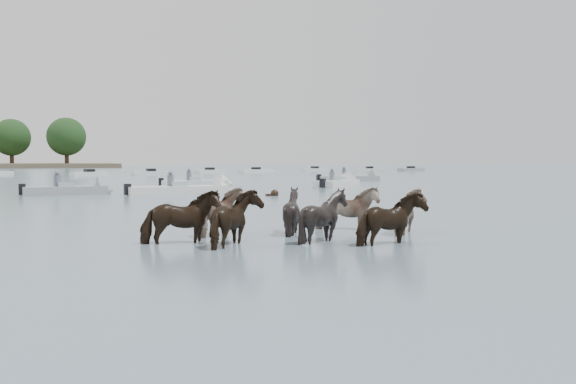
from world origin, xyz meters
name	(u,v)px	position (x,y,z in m)	size (l,w,h in m)	color
ground	(373,239)	(0.00, 0.00, 0.00)	(400.00, 400.00, 0.00)	slate
pony_herd	(299,219)	(-1.58, 0.93, 0.48)	(7.83, 4.65, 1.54)	black
swimming_pony	(274,194)	(4.15, 18.15, 0.10)	(0.72, 0.44, 0.44)	black
motorboat_a	(79,190)	(-5.57, 23.43, 0.23)	(5.09, 1.99, 1.92)	gray
motorboat_b	(192,190)	(0.37, 21.30, 0.22)	(6.24, 2.05, 1.92)	silver
motorboat_c	(205,184)	(3.44, 30.42, 0.23)	(5.41, 2.19, 1.92)	silver
motorboat_d	(341,183)	(12.73, 27.16, 0.23)	(4.91, 4.39, 1.92)	silver
motorboat_e	(356,179)	(19.03, 36.74, 0.22)	(6.28, 1.96, 1.92)	gray
distant_flotilla	(105,172)	(0.37, 72.34, 0.26)	(104.84, 23.19, 0.93)	silver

